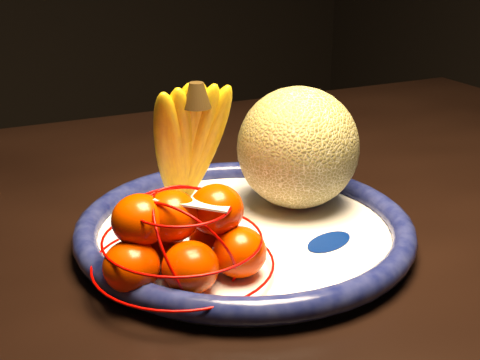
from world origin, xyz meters
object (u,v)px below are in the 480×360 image
dining_table (197,276)px  fruit_bowl (244,230)px  cantaloupe (298,148)px  mandarin_bag (183,240)px  banana_bunch (187,143)px

dining_table → fruit_bowl: (0.02, -0.09, 0.10)m
fruit_bowl → cantaloupe: cantaloupe is taller
dining_table → mandarin_bag: mandarin_bag is taller
dining_table → cantaloupe: (0.11, -0.06, 0.17)m
dining_table → banana_bunch: size_ratio=9.45×
dining_table → mandarin_bag: (-0.09, -0.15, 0.14)m
dining_table → cantaloupe: cantaloupe is taller
dining_table → banana_bunch: (-0.02, -0.03, 0.19)m
cantaloupe → banana_bunch: (-0.13, 0.03, 0.02)m
fruit_bowl → cantaloupe: bearing=19.0°
cantaloupe → dining_table: bearing=149.6°
dining_table → mandarin_bag: 0.22m
banana_bunch → dining_table: bearing=56.2°
fruit_bowl → mandarin_bag: (-0.10, -0.06, 0.04)m
cantaloupe → mandarin_bag: bearing=-155.5°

